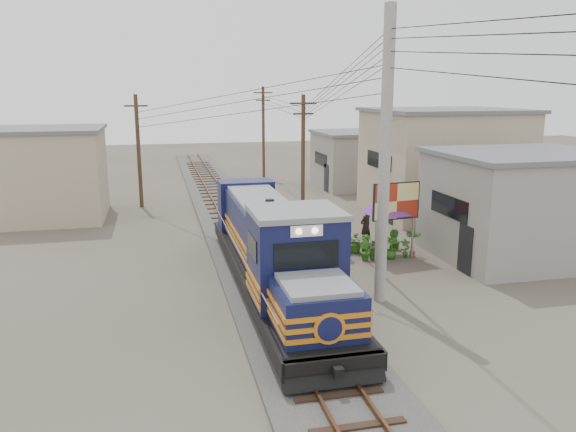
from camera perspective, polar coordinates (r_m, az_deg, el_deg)
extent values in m
plane|color=#473F35|center=(19.85, -0.79, -8.87)|extent=(120.00, 120.00, 0.00)
cube|color=#595651|center=(29.21, -5.05, -1.61)|extent=(3.60, 70.00, 0.16)
cube|color=#51331E|center=(29.10, -6.10, -1.32)|extent=(0.08, 70.00, 0.12)
cube|color=#51331E|center=(29.24, -4.02, -1.21)|extent=(0.08, 70.00, 0.12)
cube|color=black|center=(20.73, -1.54, -5.75)|extent=(2.69, 14.84, 0.51)
cube|color=black|center=(16.62, 1.81, -11.62)|extent=(2.04, 2.97, 0.60)
cube|color=black|center=(25.17, -3.70, -3.06)|extent=(2.04, 2.97, 0.60)
cube|color=#10143C|center=(15.22, 2.94, -9.65)|extent=(2.21, 2.23, 1.39)
cube|color=#10143C|center=(17.07, 0.80, -4.45)|extent=(2.64, 2.41, 2.88)
cube|color=slate|center=(16.69, 0.81, 0.42)|extent=(2.69, 2.53, 0.17)
cube|color=black|center=(15.80, 1.88, -3.96)|extent=(1.88, 0.06, 0.74)
cube|color=white|center=(15.60, 1.90, -1.52)|extent=(0.93, 0.06, 0.32)
cube|color=#10143C|center=(22.59, -2.76, -1.12)|extent=(2.10, 9.09, 2.13)
cube|color=slate|center=(22.35, -2.79, 1.65)|extent=(1.88, 9.09, 0.17)
cube|color=orange|center=(20.57, -1.55, -4.40)|extent=(2.73, 14.84, 0.13)
cube|color=orange|center=(20.49, -1.55, -3.65)|extent=(2.73, 14.84, 0.13)
cube|color=orange|center=(20.41, -1.55, -2.91)|extent=(2.73, 14.84, 0.13)
cylinder|color=#9E9B93|center=(19.18, 9.80, 5.64)|extent=(0.40, 0.40, 10.00)
cylinder|color=#4C3826|center=(33.34, 1.54, 6.22)|extent=(0.24, 0.24, 7.00)
cube|color=#4C3826|center=(33.13, 1.57, 11.38)|extent=(1.60, 0.10, 0.10)
cube|color=#4C3826|center=(33.15, 1.56, 10.34)|extent=(1.20, 0.10, 0.10)
cylinder|color=#4C3826|center=(46.98, -2.51, 8.44)|extent=(0.24, 0.24, 7.50)
cube|color=#4C3826|center=(46.84, -2.55, 12.41)|extent=(1.60, 0.10, 0.10)
cube|color=#4C3826|center=(46.85, -2.55, 11.68)|extent=(1.20, 0.10, 0.10)
cylinder|color=#4C3826|center=(36.23, -14.93, 6.32)|extent=(0.24, 0.24, 7.00)
cube|color=#4C3826|center=(36.04, -15.21, 11.06)|extent=(1.60, 0.10, 0.10)
cube|color=#4C3826|center=(36.05, -15.15, 10.11)|extent=(1.20, 0.10, 0.10)
cube|color=gray|center=(26.59, 22.63, 0.80)|extent=(7.00, 6.00, 4.50)
cube|color=slate|center=(26.24, 23.07, 5.82)|extent=(7.35, 6.30, 0.20)
cube|color=black|center=(24.66, 16.02, 0.95)|extent=(0.05, 3.00, 0.90)
cube|color=tan|center=(34.51, 15.41, 5.15)|extent=(8.00, 7.00, 6.00)
cube|color=slate|center=(34.26, 15.72, 10.29)|extent=(8.40, 7.35, 0.20)
cube|color=black|center=(32.74, 9.22, 5.59)|extent=(0.05, 3.50, 0.90)
cube|color=gray|center=(43.06, 7.21, 5.61)|extent=(6.00, 6.00, 4.00)
cube|color=slate|center=(42.85, 7.29, 8.40)|extent=(6.30, 6.30, 0.20)
cube|color=black|center=(42.07, 3.34, 5.80)|extent=(0.05, 3.00, 0.90)
cube|color=tan|center=(34.88, -23.15, 3.83)|extent=(6.00, 6.00, 5.00)
cube|color=slate|center=(34.61, -23.53, 8.08)|extent=(6.30, 6.30, 0.20)
cylinder|color=#99999E|center=(24.30, 8.97, -1.80)|extent=(0.10, 0.10, 2.53)
cylinder|color=#99999E|center=(25.24, 12.57, -1.40)|extent=(0.10, 0.10, 2.53)
cube|color=black|center=(24.46, 10.94, 1.51)|extent=(2.22, 0.41, 1.62)
cube|color=#AB2A16|center=(24.43, 10.97, 1.49)|extent=(2.12, 0.36, 1.52)
cylinder|color=black|center=(25.64, 9.90, -3.88)|extent=(0.47, 0.47, 0.10)
cylinder|color=#99999E|center=(25.35, 9.99, -1.44)|extent=(0.05, 0.05, 2.35)
cone|color=#5D2B81|center=(25.10, 10.09, 1.04)|extent=(2.77, 2.77, 0.59)
imported|color=black|center=(27.12, 7.90, -1.04)|extent=(0.77, 0.68, 1.78)
imported|color=#2F621C|center=(24.56, 6.01, -3.32)|extent=(0.66, 0.67, 1.07)
imported|color=#2F621C|center=(24.68, 7.79, -3.53)|extent=(0.55, 0.60, 0.87)
imported|color=#2F621C|center=(24.90, 8.90, -3.25)|extent=(0.93, 0.81, 1.01)
imported|color=#2F621C|center=(25.09, 10.41, -3.24)|extent=(0.75, 0.75, 0.97)
imported|color=#2F621C|center=(25.37, 11.82, -3.25)|extent=(0.50, 0.38, 0.86)
imported|color=#2F621C|center=(25.33, 5.37, -2.92)|extent=(0.69, 0.66, 0.97)
imported|color=#2F621C|center=(25.72, 6.75, -2.61)|extent=(1.17, 1.09, 1.05)
imported|color=#2F621C|center=(25.93, 7.92, -2.80)|extent=(0.55, 0.55, 0.82)
imported|color=#2F621C|center=(26.13, 9.68, -2.81)|extent=(0.41, 0.28, 0.76)
imported|color=#2F621C|center=(26.55, 10.79, -2.39)|extent=(0.65, 0.67, 0.95)
imported|color=#2F621C|center=(26.56, 4.61, -2.55)|extent=(0.65, 0.69, 0.62)
imported|color=#2F621C|center=(26.71, 5.95, -2.09)|extent=(0.78, 0.78, 0.98)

